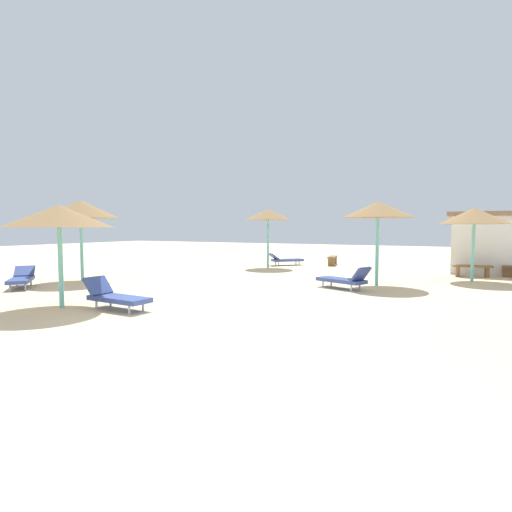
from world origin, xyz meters
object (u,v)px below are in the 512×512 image
object	(u,v)px
lounger_2	(115,297)
lounger_3	(344,279)
lounger_6	(285,260)
bench_0	(332,259)
parasol_3	(378,210)
parasol_2	(59,216)
bench_2	(507,268)
beach_cabana	(493,242)
parasol_6	(268,215)
parasol_1	(474,216)
lounger_5	(21,278)
parasol_5	(80,209)
bench_1	(472,269)

from	to	relation	value
lounger_2	lounger_3	xyz separation A→B (m)	(4.19, 6.01, 0.00)
lounger_2	lounger_6	bearing A→B (deg)	94.45
bench_0	parasol_3	bearing A→B (deg)	-61.91
parasol_2	parasol_3	world-z (taller)	parasol_3
parasol_2	bench_2	size ratio (longest dim) A/B	1.74
lounger_2	beach_cabana	bearing A→B (deg)	57.99
parasol_3	parasol_6	xyz separation A→B (m)	(-6.23, 4.04, 0.03)
parasol_3	beach_cabana	size ratio (longest dim) A/B	0.79
parasol_1	lounger_5	bearing A→B (deg)	-146.90
bench_2	beach_cabana	world-z (taller)	beach_cabana
parasol_1	lounger_5	xyz separation A→B (m)	(-13.75, -8.96, -2.18)
parasol_3	parasol_5	size ratio (longest dim) A/B	0.96
lounger_2	beach_cabana	world-z (taller)	beach_cabana
lounger_5	lounger_6	world-z (taller)	same
parasol_6	lounger_6	distance (m)	2.94
bench_0	bench_2	bearing A→B (deg)	-9.47
lounger_2	bench_1	world-z (taller)	lounger_2
lounger_6	beach_cabana	bearing A→B (deg)	6.61
lounger_3	lounger_5	bearing A→B (deg)	-154.25
parasol_3	parasol_1	bearing A→B (deg)	44.22
parasol_5	beach_cabana	distance (m)	17.84
parasol_5	parasol_6	distance (m)	8.94
lounger_3	bench_2	world-z (taller)	lounger_3
parasol_6	beach_cabana	xyz separation A→B (m)	(10.07, 2.84, -1.31)
bench_1	parasol_2	bearing A→B (deg)	-127.41
parasol_1	lounger_3	world-z (taller)	parasol_1
parasol_1	lounger_2	xyz separation A→B (m)	(-8.00, -10.18, -2.17)
lounger_5	bench_1	xyz separation A→B (m)	(13.77, 10.61, 0.03)
parasol_5	bench_2	distance (m)	17.67
parasol_1	lounger_5	size ratio (longest dim) A/B	1.52
parasol_5	bench_2	bearing A→B (deg)	33.15
parasol_5	beach_cabana	bearing A→B (deg)	37.34
parasol_1	parasol_2	bearing A→B (deg)	-131.37
parasol_6	parasol_5	bearing A→B (deg)	-117.14
lounger_5	bench_2	world-z (taller)	lounger_5
parasol_6	bench_2	bearing A→B (deg)	8.69
beach_cabana	parasol_3	bearing A→B (deg)	-119.16
parasol_1	lounger_6	bearing A→B (deg)	162.64
lounger_2	bench_0	xyz separation A→B (m)	(1.27, 14.26, 0.02)
beach_cabana	bench_1	bearing A→B (deg)	-109.48
parasol_5	lounger_6	size ratio (longest dim) A/B	1.73
parasol_1	lounger_3	size ratio (longest dim) A/B	1.44
parasol_3	parasol_6	size ratio (longest dim) A/B	0.99
bench_1	lounger_5	bearing A→B (deg)	-142.39
parasol_5	bench_1	distance (m)	15.98
lounger_3	lounger_5	distance (m)	11.03
parasol_5	parasol_6	world-z (taller)	parasol_5
parasol_1	parasol_2	world-z (taller)	parasol_1
bench_0	parasol_1	bearing A→B (deg)	-31.25
parasol_1	parasol_5	xyz separation A→B (m)	(-13.31, -6.83, 0.26)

